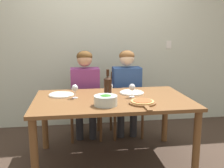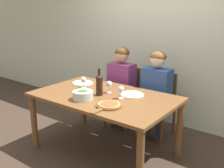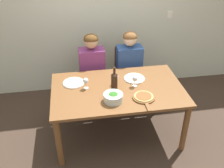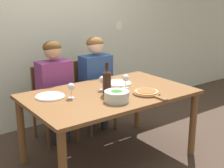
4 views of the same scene
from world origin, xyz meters
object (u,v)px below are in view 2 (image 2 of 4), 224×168
Objects in this scene: chair_left at (125,95)px; wine_glass_left at (83,80)px; broccoli_bowl at (83,95)px; wine_bottle at (99,84)px; person_man at (156,87)px; person_woman at (121,81)px; wine_glass_centre at (109,85)px; wine_glass_right at (121,90)px; chair_right at (159,102)px; dinner_plate_right at (132,95)px; dinner_plate_left at (83,83)px; pizza_on_board at (109,105)px.

chair_left is 5.88× the size of wine_glass_left.
wine_glass_left is (-0.30, 0.33, 0.05)m from broccoli_bowl.
person_man is at bearing 64.03° from wine_bottle.
person_woman is 7.99× the size of wine_glass_centre.
wine_glass_left is at bearing -100.51° from chair_left.
wine_glass_right is at bearing -20.26° from wine_glass_centre.
person_man is at bearing -90.00° from chair_right.
wine_bottle is at bearing -74.28° from person_woman.
chair_left is at bearing 103.77° from wine_bottle.
wine_glass_left reaches higher than dinner_plate_right.
chair_right is 5.88× the size of wine_glass_centre.
dinner_plate_right is at bearing -1.33° from dinner_plate_left.
wine_glass_left is at bearing 175.58° from wine_glass_right.
pizza_on_board is 0.31m from wine_glass_right.
pizza_on_board is (-0.04, -0.98, 0.03)m from person_man.
person_man is at bearing -10.91° from chair_left.
wine_bottle is 2.15× the size of wine_glass_right.
chair_right is 5.88× the size of wine_glass_left.
wine_bottle is at bearing 143.45° from pizza_on_board.
dinner_plate_right is 1.89× the size of wine_glass_right.
chair_left is at bearing 79.49° from wine_glass_left.
chair_left is 1.00× the size of chair_right.
person_man is 7.99× the size of wine_glass_centre.
chair_right is 1.09m from dinner_plate_left.
wine_glass_centre is at bearing -118.07° from person_man.
person_woman reaches higher than wine_glass_centre.
person_woman is at bearing 118.42° from pizza_on_board.
dinner_plate_left is (-0.29, -0.50, 0.03)m from person_woman.
person_man reaches higher than wine_bottle.
chair_left reaches higher than pizza_on_board.
chair_right reaches higher than pizza_on_board.
chair_right is 1.13m from pizza_on_board.
wine_glass_right is at bearing 10.39° from wine_bottle.
chair_right is 3.12× the size of dinner_plate_left.
broccoli_bowl reaches higher than dinner_plate_right.
dinner_plate_left is at bearing 154.18° from wine_bottle.
pizza_on_board reaches higher than dinner_plate_left.
chair_left is at bearing 98.23° from broccoli_bowl.
person_man is 5.17× the size of broccoli_bowl.
wine_bottle reaches higher than chair_right.
wine_glass_right is at bearing -54.94° from person_woman.
person_man reaches higher than broccoli_bowl.
chair_left is 0.96m from wine_bottle.
wine_glass_left reaches higher than broccoli_bowl.
person_man is 7.99× the size of wine_glass_left.
pizza_on_board is 0.76m from wine_glass_left.
dinner_plate_left is at bearing -144.84° from chair_right.
chair_left is 0.74× the size of person_man.
chair_left is 3.12× the size of dinner_plate_left.
wine_glass_centre is at bearing -67.65° from person_woman.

